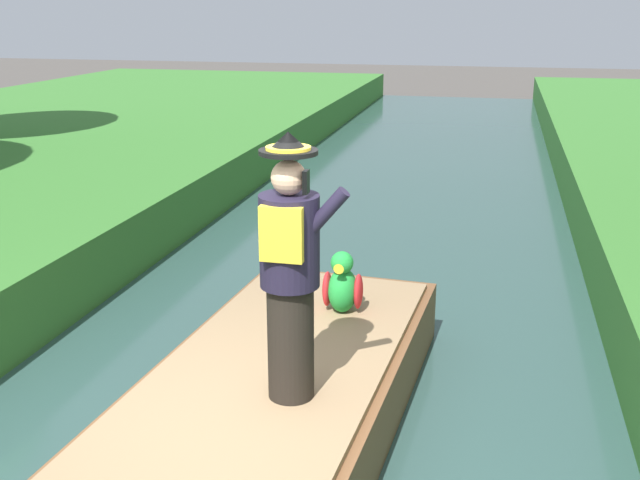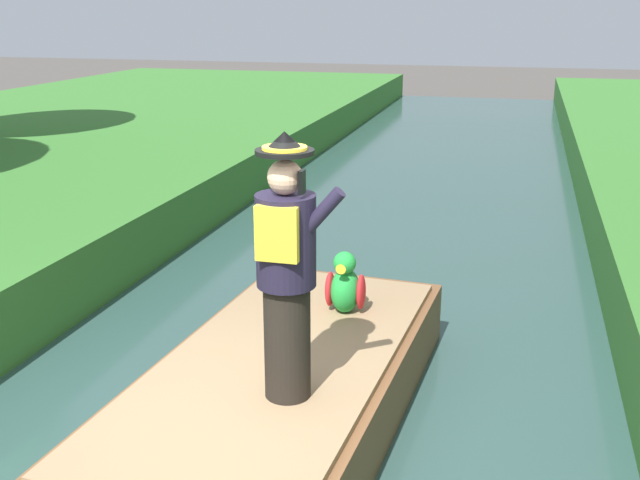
# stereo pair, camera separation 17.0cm
# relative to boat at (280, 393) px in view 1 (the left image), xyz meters

# --- Properties ---
(boat) EXTENTS (2.08, 4.31, 0.61)m
(boat) POSITION_rel_boat_xyz_m (0.00, 0.00, 0.00)
(boat) COLOR brown
(boat) RESTS_ON canal_water
(person_pirate) EXTENTS (0.61, 0.42, 1.85)m
(person_pirate) POSITION_rel_boat_xyz_m (0.25, -0.55, 1.23)
(person_pirate) COLOR black
(person_pirate) RESTS_ON boat
(parrot_plush) EXTENTS (0.36, 0.35, 0.57)m
(parrot_plush) POSITION_rel_boat_xyz_m (0.29, 1.01, 0.55)
(parrot_plush) COLOR green
(parrot_plush) RESTS_ON boat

